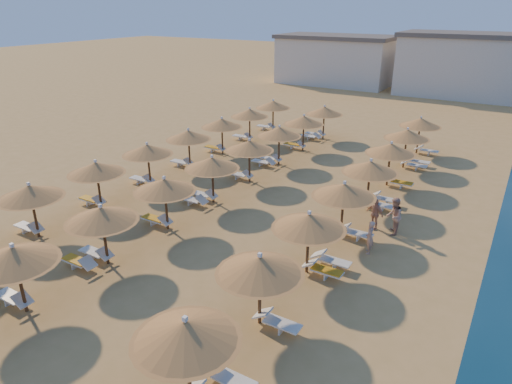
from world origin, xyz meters
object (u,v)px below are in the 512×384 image
Objects in this scene: beachgoer_c at (375,214)px; beachgoer_b at (394,216)px; parasol_row_east at (328,206)px; parasol_row_west at (190,174)px; beachgoer_a at (370,237)px.

beachgoer_c is 0.98m from beachgoer_b.
beachgoer_c is 0.86× the size of beachgoer_b.
beachgoer_b is (0.96, -0.10, 0.13)m from beachgoer_c.
parasol_row_east is 1.00× the size of parasol_row_west.
parasol_row_west is 23.43× the size of beachgoer_c.
parasol_row_east and parasol_row_west have the same top height.
parasol_row_east is 7.60m from parasol_row_west.
beachgoer_c is 2.55m from beachgoer_a.
parasol_row_east reaches higher than beachgoer_a.
beachgoer_b is at bearing 58.02° from parasol_row_east.
beachgoer_b is 1.21× the size of beachgoer_a.
beachgoer_c is at bearing 71.97° from parasol_row_east.
parasol_row_east is at bearing 0.00° from parasol_row_west.
beachgoer_b reaches higher than beachgoer_a.
beachgoer_c is (1.12, 3.44, -1.49)m from parasol_row_east.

